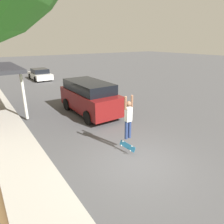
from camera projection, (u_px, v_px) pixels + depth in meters
name	position (u px, v px, depth m)	size (l,w,h in m)	color
ground_plane	(137.00, 162.00, 7.62)	(120.00, 120.00, 0.00)	#49494C
sidewalk	(7.00, 129.00, 10.32)	(1.80, 80.00, 0.10)	#ADA89E
suv_parked	(90.00, 97.00, 12.41)	(2.13, 4.74, 2.03)	maroon
car_down_street	(40.00, 74.00, 23.56)	(1.99, 4.07, 1.29)	silver
skateboarder	(128.00, 117.00, 7.95)	(0.41, 0.21, 1.82)	navy
skateboard	(127.00, 146.00, 8.18)	(0.25, 0.80, 0.28)	#236B99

